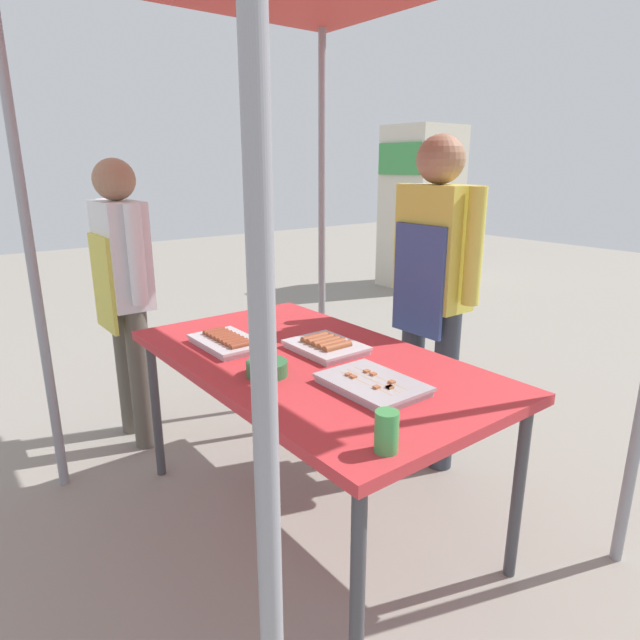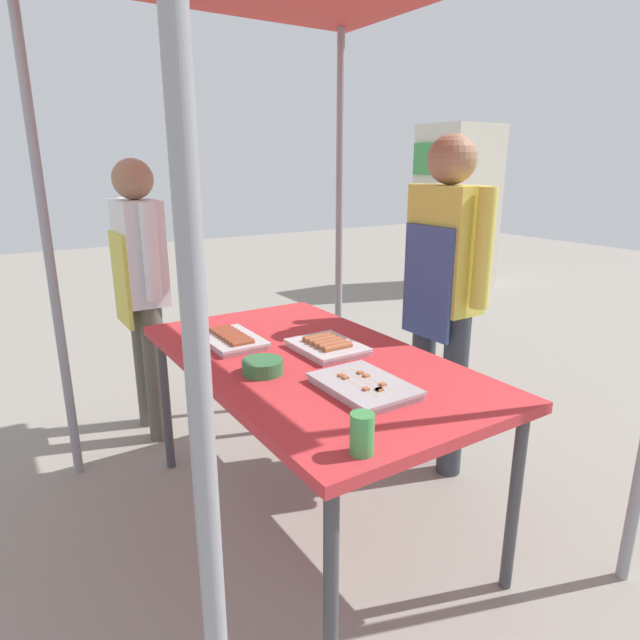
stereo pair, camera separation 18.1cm
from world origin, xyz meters
name	(u,v)px [view 1 (the left image)]	position (x,y,z in m)	size (l,w,h in m)	color
ground_plane	(311,516)	(0.00, 0.00, 0.00)	(18.00, 18.00, 0.00)	gray
stall_table	(310,370)	(0.00, 0.00, 0.70)	(1.60, 0.90, 0.75)	#C63338
tray_grilled_sausages	(326,346)	(-0.03, 0.10, 0.77)	(0.31, 0.24, 0.05)	silver
tray_meat_skewers	(372,384)	(0.39, -0.02, 0.77)	(0.36, 0.25, 0.04)	#ADADB2
tray_pork_links	(227,342)	(-0.33, -0.20, 0.77)	(0.34, 0.22, 0.05)	silver
condiment_bowl	(267,368)	(0.05, -0.24, 0.78)	(0.15, 0.15, 0.05)	#33723F
drink_cup_near_edge	(387,432)	(0.72, -0.28, 0.81)	(0.07, 0.07, 0.12)	#3F994C
vendor_woman	(433,278)	(-0.04, 0.78, 0.97)	(0.52, 0.23, 1.64)	#333842
customer_nearby	(124,283)	(-1.18, -0.34, 0.90)	(0.52, 0.23, 1.54)	#595147
neighbor_stall_right	(421,208)	(-2.99, 3.95, 0.98)	(0.73, 0.83, 1.95)	beige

